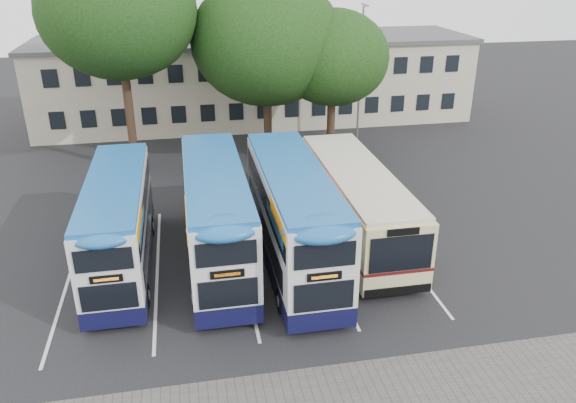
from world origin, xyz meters
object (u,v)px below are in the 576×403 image
(tree_right, at_px, (333,58))
(bus_single, at_px, (355,198))
(tree_mid, at_px, (267,41))
(lamp_post, at_px, (361,67))
(tree_left, at_px, (118,12))
(bus_dd_mid, at_px, (216,213))
(bus_dd_left, at_px, (119,220))
(bus_dd_right, at_px, (293,213))

(tree_right, height_order, bus_single, tree_right)
(tree_mid, bearing_deg, tree_right, -14.14)
(lamp_post, bearing_deg, tree_right, -131.96)
(tree_left, xyz_separation_m, tree_right, (12.01, -0.35, -2.79))
(tree_right, relative_size, bus_single, 0.83)
(tree_left, bearing_deg, tree_right, -1.68)
(lamp_post, height_order, bus_single, lamp_post)
(bus_dd_mid, bearing_deg, tree_left, 108.66)
(tree_mid, xyz_separation_m, tree_right, (3.81, -0.96, -0.95))
(tree_right, height_order, bus_dd_mid, tree_right)
(bus_dd_left, distance_m, bus_single, 10.31)
(bus_dd_left, bearing_deg, lamp_post, 44.54)
(tree_left, xyz_separation_m, bus_single, (10.42, -10.74, -7.22))
(tree_left, height_order, bus_dd_mid, tree_left)
(bus_dd_right, bearing_deg, lamp_post, 63.79)
(lamp_post, distance_m, tree_left, 15.51)
(bus_dd_right, bearing_deg, tree_left, 119.24)
(lamp_post, relative_size, bus_dd_right, 0.89)
(bus_dd_mid, distance_m, bus_single, 6.50)
(tree_left, bearing_deg, lamp_post, 10.34)
(tree_mid, height_order, bus_dd_mid, tree_mid)
(bus_dd_right, relative_size, bus_single, 0.93)
(bus_dd_mid, xyz_separation_m, bus_dd_right, (3.07, -0.71, 0.05))
(tree_left, xyz_separation_m, bus_dd_mid, (4.07, -12.04, -6.78))
(tree_left, bearing_deg, bus_single, -45.86)
(bus_dd_right, bearing_deg, bus_single, 31.59)
(tree_mid, bearing_deg, lamp_post, 17.65)
(bus_dd_left, bearing_deg, tree_right, 43.67)
(tree_right, xyz_separation_m, bus_dd_right, (-4.87, -12.41, -3.95))
(bus_dd_mid, bearing_deg, tree_mid, 71.91)
(bus_dd_mid, distance_m, bus_dd_right, 3.16)
(bus_dd_left, relative_size, bus_dd_mid, 0.94)
(lamp_post, height_order, bus_dd_left, lamp_post)
(bus_dd_left, relative_size, bus_single, 0.85)
(tree_left, height_order, bus_dd_right, tree_left)
(lamp_post, distance_m, tree_right, 4.27)
(tree_right, distance_m, bus_dd_left, 16.91)
(tree_right, bearing_deg, bus_dd_mid, -124.19)
(lamp_post, bearing_deg, bus_dd_left, -135.46)
(lamp_post, relative_size, bus_dd_mid, 0.91)
(bus_dd_left, distance_m, bus_dd_right, 7.07)
(tree_mid, height_order, bus_dd_left, tree_mid)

